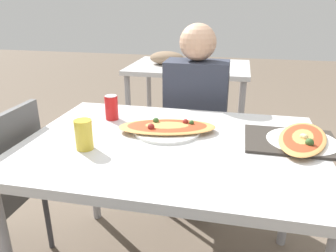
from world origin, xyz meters
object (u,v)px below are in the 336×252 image
(dining_table, at_px, (171,157))
(soda_can, at_px, (112,108))
(pizza_second, at_px, (302,139))
(pizza_main, at_px, (167,128))
(chair_far_seated, at_px, (197,131))
(chair_side_left, at_px, (1,184))
(drink_glass, at_px, (84,135))
(person_seated, at_px, (196,106))

(dining_table, height_order, soda_can, soda_can)
(dining_table, xyz_separation_m, pizza_second, (0.55, 0.11, 0.09))
(pizza_main, bearing_deg, dining_table, -68.82)
(chair_far_seated, height_order, chair_side_left, same)
(drink_glass, bearing_deg, person_seated, 66.84)
(pizza_second, bearing_deg, soda_can, 172.81)
(chair_far_seated, bearing_deg, drink_glass, 69.39)
(chair_far_seated, height_order, drink_glass, drink_glass)
(pizza_main, bearing_deg, chair_side_left, -165.74)
(chair_far_seated, bearing_deg, person_seated, 90.00)
(dining_table, xyz_separation_m, person_seated, (0.01, 0.67, 0.02))
(dining_table, bearing_deg, person_seated, 88.73)
(pizza_main, relative_size, soda_can, 3.87)
(chair_side_left, bearing_deg, pizza_main, -75.74)
(chair_far_seated, xyz_separation_m, soda_can, (-0.37, -0.57, 0.33))
(pizza_main, relative_size, drink_glass, 3.85)
(dining_table, bearing_deg, chair_far_seated, 88.91)
(pizza_main, xyz_separation_m, soda_can, (-0.31, 0.11, 0.04))
(chair_far_seated, relative_size, chair_side_left, 1.00)
(person_seated, height_order, pizza_main, person_seated)
(drink_glass, bearing_deg, chair_side_left, 173.68)
(person_seated, bearing_deg, pizza_second, 133.23)
(pizza_second, bearing_deg, dining_table, -169.14)
(chair_far_seated, xyz_separation_m, chair_side_left, (-0.84, -0.87, 0.00))
(person_seated, bearing_deg, chair_side_left, 42.04)
(dining_table, relative_size, drink_glass, 10.17)
(chair_far_seated, relative_size, soda_can, 7.17)
(soda_can, xyz_separation_m, pizza_second, (0.91, -0.11, -0.04))
(dining_table, bearing_deg, drink_glass, -157.03)
(dining_table, distance_m, soda_can, 0.44)
(chair_far_seated, height_order, pizza_main, chair_far_seated)
(drink_glass, bearing_deg, soda_can, 93.59)
(pizza_second, bearing_deg, chair_side_left, -172.06)
(chair_far_seated, height_order, soda_can, soda_can)
(chair_far_seated, distance_m, pizza_second, 0.91)
(dining_table, distance_m, pizza_second, 0.57)
(chair_side_left, distance_m, pizza_second, 1.42)
(soda_can, distance_m, drink_glass, 0.36)
(chair_far_seated, bearing_deg, pizza_main, 85.02)
(dining_table, relative_size, chair_side_left, 1.43)
(dining_table, xyz_separation_m, pizza_main, (-0.04, 0.11, 0.09))
(chair_far_seated, relative_size, person_seated, 0.73)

